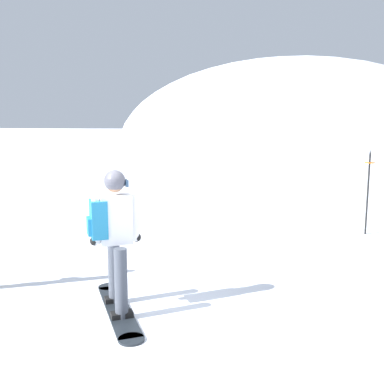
% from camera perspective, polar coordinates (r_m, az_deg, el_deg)
% --- Properties ---
extents(ground_plane, '(300.00, 300.00, 0.00)m').
position_cam_1_polar(ground_plane, '(4.99, -6.19, -17.87)').
color(ground_plane, white).
extents(ridge_peak_main, '(32.81, 29.53, 16.37)m').
position_cam_1_polar(ridge_peak_main, '(43.63, 12.44, 5.86)').
color(ridge_peak_main, white).
rests_on(ridge_peak_main, ground).
extents(snowboarder_main, '(1.08, 1.62, 1.71)m').
position_cam_1_polar(snowboarder_main, '(5.27, -10.14, -5.82)').
color(snowboarder_main, black).
rests_on(snowboarder_main, ground).
extents(piste_marker_near, '(0.20, 0.20, 1.72)m').
position_cam_1_polar(piste_marker_near, '(9.48, 21.93, 0.70)').
color(piste_marker_near, black).
rests_on(piste_marker_near, ground).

